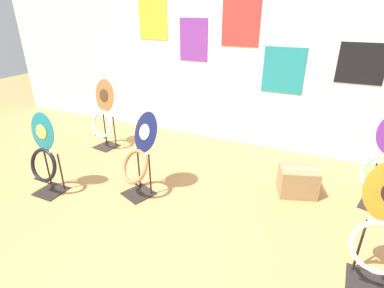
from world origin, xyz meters
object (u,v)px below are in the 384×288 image
(toilet_seat_display_teal_sax, at_px, (44,157))
(storage_box, at_px, (298,181))
(toilet_seat_display_woodgrain, at_px, (104,117))
(toilet_seat_display_navy_moon, at_px, (139,158))

(toilet_seat_display_teal_sax, height_order, storage_box, toilet_seat_display_teal_sax)
(toilet_seat_display_teal_sax, relative_size, toilet_seat_display_woodgrain, 0.92)
(toilet_seat_display_teal_sax, xyz_separation_m, toilet_seat_display_woodgrain, (-0.20, 1.16, 0.03))
(toilet_seat_display_woodgrain, relative_size, toilet_seat_display_navy_moon, 1.09)
(toilet_seat_display_woodgrain, bearing_deg, toilet_seat_display_teal_sax, -80.39)
(toilet_seat_display_teal_sax, distance_m, storage_box, 2.61)
(toilet_seat_display_teal_sax, height_order, toilet_seat_display_woodgrain, toilet_seat_display_woodgrain)
(storage_box, bearing_deg, toilet_seat_display_navy_moon, -155.99)
(toilet_seat_display_woodgrain, xyz_separation_m, toilet_seat_display_navy_moon, (1.08, -0.78, -0.03))
(toilet_seat_display_teal_sax, relative_size, toilet_seat_display_navy_moon, 1.01)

